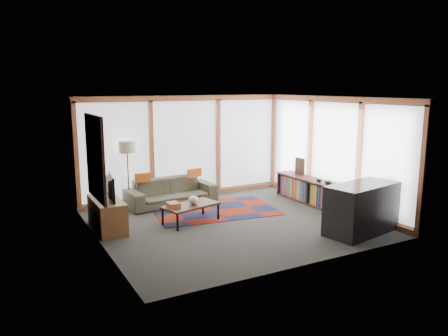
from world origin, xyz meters
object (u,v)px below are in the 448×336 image
floor_lamp (128,175)px  bookshelf (313,192)px  tv_console (107,214)px  television (107,187)px  bar_counter (362,209)px  coffee_table (191,213)px  sofa (171,192)px

floor_lamp → bookshelf: bearing=-24.3°
tv_console → television: bearing=-60.7°
bookshelf → bar_counter: bearing=-104.7°
floor_lamp → tv_console: 1.68m
coffee_table → television: size_ratio=1.34×
sofa → bar_counter: (2.50, -3.70, 0.17)m
sofa → coffee_table: (-0.16, -1.54, -0.12)m
bookshelf → bar_counter: size_ratio=1.59×
bookshelf → television: television is taller
floor_lamp → television: floor_lamp is taller
television → bookshelf: bearing=-86.0°
sofa → bar_counter: size_ratio=1.41×
television → bar_counter: bearing=-111.4°
coffee_table → tv_console: bearing=167.5°
tv_console → television: size_ratio=1.42×
bar_counter → coffee_table: bearing=130.4°
coffee_table → television: (-1.64, 0.34, 0.68)m
floor_lamp → tv_console: bearing=-121.5°
coffee_table → television: bearing=168.3°
sofa → bookshelf: 3.45m
coffee_table → bookshelf: 3.22m
sofa → coffee_table: bearing=-100.2°
floor_lamp → bookshelf: floor_lamp is taller
floor_lamp → bar_counter: 5.24m
television → coffee_table: bearing=-92.8°
floor_lamp → coffee_table: (0.82, -1.74, -0.60)m
bookshelf → tv_console: (-4.87, 0.45, 0.01)m
bookshelf → television: (-4.85, 0.42, 0.57)m
television → bar_counter: 5.00m
sofa → bookshelf: size_ratio=0.89×
tv_console → bar_counter: bearing=-30.4°
coffee_table → bar_counter: size_ratio=0.76×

